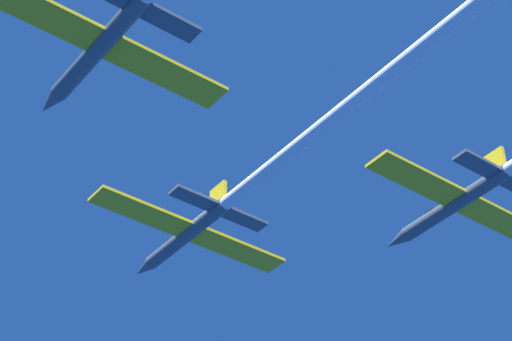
# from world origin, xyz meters

# --- Properties ---
(jet_lead) EXTENTS (16.74, 40.67, 2.77)m
(jet_lead) POSITION_xyz_m (0.73, -9.46, 0.06)
(jet_lead) COLOR #4C5660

